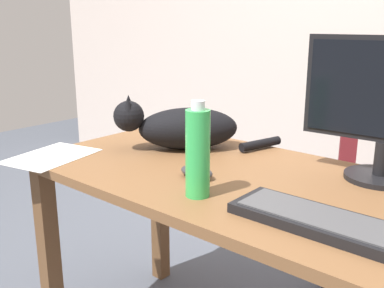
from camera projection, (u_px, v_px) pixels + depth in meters
name	position (u px, v px, depth m)	size (l,w,h in m)	color
desk	(238.00, 209.00, 1.39)	(1.38, 0.70, 0.73)	brown
office_chair	(376.00, 210.00, 1.88)	(0.51, 0.49, 0.95)	black
keyboard	(326.00, 222.00, 1.01)	(0.44, 0.15, 0.03)	black
cat	(182.00, 127.00, 1.62)	(0.45, 0.46, 0.20)	black
computer_mouse	(197.00, 172.00, 1.33)	(0.11, 0.06, 0.04)	#333338
paper_sheet	(51.00, 156.00, 1.55)	(0.21, 0.30, 0.00)	white
water_bottle	(198.00, 152.00, 1.17)	(0.07, 0.07, 0.26)	green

